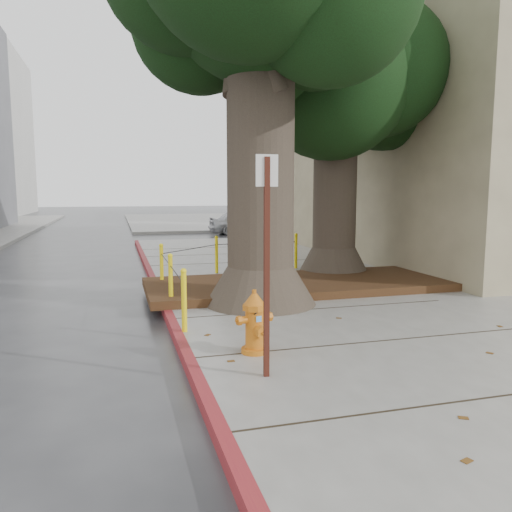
{
  "coord_description": "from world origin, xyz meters",
  "views": [
    {
      "loc": [
        -2.83,
        -5.94,
        2.2
      ],
      "look_at": [
        -0.53,
        2.19,
        1.1
      ],
      "focal_mm": 35.0,
      "sensor_mm": 36.0,
      "label": 1
    }
  ],
  "objects_px": {
    "car_silver": "(244,222)",
    "fire_hydrant": "(255,322)",
    "signpost": "(267,254)",
    "car_red": "(343,222)"
  },
  "relations": [
    {
      "from": "car_silver",
      "to": "signpost",
      "type": "bearing_deg",
      "value": 167.28
    },
    {
      "from": "fire_hydrant",
      "to": "car_silver",
      "type": "bearing_deg",
      "value": 63.67
    },
    {
      "from": "fire_hydrant",
      "to": "car_silver",
      "type": "relative_size",
      "value": 0.23
    },
    {
      "from": "signpost",
      "to": "car_red",
      "type": "height_order",
      "value": "signpost"
    },
    {
      "from": "signpost",
      "to": "car_silver",
      "type": "distance_m",
      "value": 20.41
    },
    {
      "from": "car_red",
      "to": "car_silver",
      "type": "bearing_deg",
      "value": 82.32
    },
    {
      "from": "car_silver",
      "to": "car_red",
      "type": "height_order",
      "value": "car_silver"
    },
    {
      "from": "fire_hydrant",
      "to": "signpost",
      "type": "distance_m",
      "value": 1.28
    },
    {
      "from": "car_silver",
      "to": "fire_hydrant",
      "type": "bearing_deg",
      "value": 166.98
    },
    {
      "from": "signpost",
      "to": "car_silver",
      "type": "relative_size",
      "value": 0.67
    }
  ]
}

